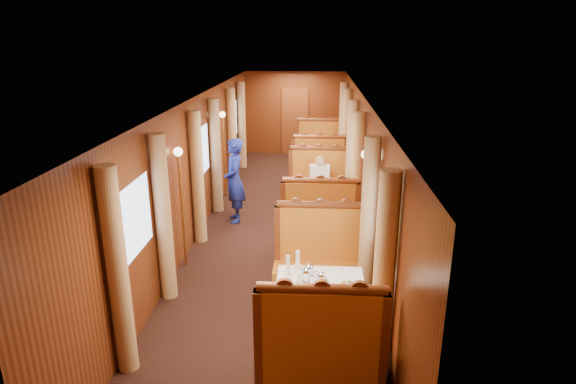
# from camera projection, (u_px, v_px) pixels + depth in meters

# --- Properties ---
(floor) EXTENTS (3.00, 12.00, 0.01)m
(floor) POSITION_uv_depth(u_px,v_px,m) (280.00, 226.00, 9.38)
(floor) COLOR black
(floor) RESTS_ON ground
(ceiling) EXTENTS (3.00, 12.00, 0.01)m
(ceiling) POSITION_uv_depth(u_px,v_px,m) (280.00, 96.00, 8.59)
(ceiling) COLOR silver
(ceiling) RESTS_ON wall_left
(wall_far) EXTENTS (3.00, 0.01, 2.50)m
(wall_far) POSITION_uv_depth(u_px,v_px,m) (295.00, 113.00, 14.67)
(wall_far) COLOR brown
(wall_far) RESTS_ON floor
(wall_left) EXTENTS (0.01, 12.00, 2.50)m
(wall_left) POSITION_uv_depth(u_px,v_px,m) (201.00, 163.00, 9.07)
(wall_left) COLOR brown
(wall_left) RESTS_ON floor
(wall_right) EXTENTS (0.01, 12.00, 2.50)m
(wall_right) POSITION_uv_depth(u_px,v_px,m) (361.00, 165.00, 8.90)
(wall_right) COLOR brown
(wall_right) RESTS_ON floor
(doorway_far) EXTENTS (0.80, 0.04, 2.00)m
(doorway_far) POSITION_uv_depth(u_px,v_px,m) (295.00, 122.00, 14.72)
(doorway_far) COLOR brown
(doorway_far) RESTS_ON floor
(table_near) EXTENTS (1.05, 0.72, 0.75)m
(table_near) POSITION_uv_depth(u_px,v_px,m) (320.00, 307.00, 5.90)
(table_near) COLOR white
(table_near) RESTS_ON floor
(banquette_near_fwd) EXTENTS (1.30, 0.55, 1.34)m
(banquette_near_fwd) POSITION_uv_depth(u_px,v_px,m) (320.00, 356.00, 4.92)
(banquette_near_fwd) COLOR #B34813
(banquette_near_fwd) RESTS_ON floor
(banquette_near_aft) EXTENTS (1.30, 0.55, 1.34)m
(banquette_near_aft) POSITION_uv_depth(u_px,v_px,m) (320.00, 266.00, 6.85)
(banquette_near_aft) COLOR #B34813
(banquette_near_aft) RESTS_ON floor
(table_mid) EXTENTS (1.05, 0.72, 0.75)m
(table_mid) POSITION_uv_depth(u_px,v_px,m) (319.00, 209.00, 9.22)
(table_mid) COLOR white
(table_mid) RESTS_ON floor
(banquette_mid_fwd) EXTENTS (1.30, 0.55, 1.34)m
(banquette_mid_fwd) POSITION_uv_depth(u_px,v_px,m) (319.00, 226.00, 8.24)
(banquette_mid_fwd) COLOR #B34813
(banquette_mid_fwd) RESTS_ON floor
(banquette_mid_aft) EXTENTS (1.30, 0.55, 1.34)m
(banquette_mid_aft) POSITION_uv_depth(u_px,v_px,m) (319.00, 190.00, 10.16)
(banquette_mid_aft) COLOR #B34813
(banquette_mid_aft) RESTS_ON floor
(table_far) EXTENTS (1.05, 0.72, 0.75)m
(table_far) POSITION_uv_depth(u_px,v_px,m) (319.00, 162.00, 12.54)
(table_far) COLOR white
(table_far) RESTS_ON floor
(banquette_far_fwd) EXTENTS (1.30, 0.55, 1.34)m
(banquette_far_fwd) POSITION_uv_depth(u_px,v_px,m) (319.00, 171.00, 11.56)
(banquette_far_fwd) COLOR #B34813
(banquette_far_fwd) RESTS_ON floor
(banquette_far_aft) EXTENTS (1.30, 0.55, 1.34)m
(banquette_far_aft) POSITION_uv_depth(u_px,v_px,m) (319.00, 151.00, 13.48)
(banquette_far_aft) COLOR #B34813
(banquette_far_aft) RESTS_ON floor
(tea_tray) EXTENTS (0.37, 0.30, 0.01)m
(tea_tray) POSITION_uv_depth(u_px,v_px,m) (312.00, 280.00, 5.75)
(tea_tray) COLOR silver
(tea_tray) RESTS_ON table_near
(teapot_left) EXTENTS (0.19, 0.16, 0.15)m
(teapot_left) POSITION_uv_depth(u_px,v_px,m) (307.00, 277.00, 5.69)
(teapot_left) COLOR silver
(teapot_left) RESTS_ON tea_tray
(teapot_right) EXTENTS (0.19, 0.15, 0.14)m
(teapot_right) POSITION_uv_depth(u_px,v_px,m) (321.00, 281.00, 5.62)
(teapot_right) COLOR silver
(teapot_right) RESTS_ON tea_tray
(teapot_back) EXTENTS (0.20, 0.17, 0.14)m
(teapot_back) POSITION_uv_depth(u_px,v_px,m) (309.00, 273.00, 5.80)
(teapot_back) COLOR silver
(teapot_back) RESTS_ON tea_tray
(fruit_plate) EXTENTS (0.23, 0.23, 0.05)m
(fruit_plate) POSITION_uv_depth(u_px,v_px,m) (347.00, 285.00, 5.62)
(fruit_plate) COLOR white
(fruit_plate) RESTS_ON table_near
(cup_inboard) EXTENTS (0.08, 0.08, 0.26)m
(cup_inboard) POSITION_uv_depth(u_px,v_px,m) (288.00, 268.00, 5.85)
(cup_inboard) COLOR white
(cup_inboard) RESTS_ON table_near
(cup_outboard) EXTENTS (0.08, 0.08, 0.26)m
(cup_outboard) POSITION_uv_depth(u_px,v_px,m) (298.00, 262.00, 5.98)
(cup_outboard) COLOR white
(cup_outboard) RESTS_ON table_near
(rose_vase_mid) EXTENTS (0.06, 0.06, 0.36)m
(rose_vase_mid) POSITION_uv_depth(u_px,v_px,m) (319.00, 182.00, 9.01)
(rose_vase_mid) COLOR silver
(rose_vase_mid) RESTS_ON table_mid
(rose_vase_far) EXTENTS (0.06, 0.06, 0.36)m
(rose_vase_far) POSITION_uv_depth(u_px,v_px,m) (321.00, 141.00, 12.39)
(rose_vase_far) COLOR silver
(rose_vase_far) RESTS_ON table_far
(window_left_near) EXTENTS (0.01, 1.20, 0.90)m
(window_left_near) POSITION_uv_depth(u_px,v_px,m) (133.00, 221.00, 5.69)
(window_left_near) COLOR #95ADCF
(window_left_near) RESTS_ON wall_left
(curtain_left_near_a) EXTENTS (0.22, 0.22, 2.35)m
(curtain_left_near_a) POSITION_uv_depth(u_px,v_px,m) (118.00, 274.00, 5.03)
(curtain_left_near_a) COLOR tan
(curtain_left_near_a) RESTS_ON floor
(curtain_left_near_b) EXTENTS (0.22, 0.22, 2.35)m
(curtain_left_near_b) POSITION_uv_depth(u_px,v_px,m) (163.00, 219.00, 6.51)
(curtain_left_near_b) COLOR tan
(curtain_left_near_b) RESTS_ON floor
(window_right_near) EXTENTS (0.01, 1.20, 0.90)m
(window_right_near) POSITION_uv_depth(u_px,v_px,m) (386.00, 227.00, 5.52)
(window_right_near) COLOR #95ADCF
(window_right_near) RESTS_ON wall_right
(curtain_right_near_a) EXTENTS (0.22, 0.22, 2.35)m
(curtain_right_near_a) POSITION_uv_depth(u_px,v_px,m) (384.00, 281.00, 4.87)
(curtain_right_near_a) COLOR tan
(curtain_right_near_a) RESTS_ON floor
(curtain_right_near_b) EXTENTS (0.22, 0.22, 2.35)m
(curtain_right_near_b) POSITION_uv_depth(u_px,v_px,m) (368.00, 224.00, 6.35)
(curtain_right_near_b) COLOR tan
(curtain_right_near_b) RESTS_ON floor
(window_left_mid) EXTENTS (0.01, 1.20, 0.90)m
(window_left_mid) POSITION_uv_depth(u_px,v_px,m) (201.00, 152.00, 9.01)
(window_left_mid) COLOR #95ADCF
(window_left_mid) RESTS_ON wall_left
(curtain_left_mid_a) EXTENTS (0.22, 0.22, 2.35)m
(curtain_left_mid_a) POSITION_uv_depth(u_px,v_px,m) (198.00, 178.00, 8.35)
(curtain_left_mid_a) COLOR tan
(curtain_left_mid_a) RESTS_ON floor
(curtain_left_mid_b) EXTENTS (0.22, 0.22, 2.35)m
(curtain_left_mid_b) POSITION_uv_depth(u_px,v_px,m) (216.00, 157.00, 9.83)
(curtain_left_mid_b) COLOR tan
(curtain_left_mid_b) RESTS_ON floor
(window_right_mid) EXTENTS (0.01, 1.20, 0.90)m
(window_right_mid) POSITION_uv_depth(u_px,v_px,m) (360.00, 155.00, 8.84)
(window_right_mid) COLOR #95ADCF
(window_right_mid) RESTS_ON wall_right
(curtain_right_mid_a) EXTENTS (0.22, 0.22, 2.35)m
(curtain_right_mid_a) POSITION_uv_depth(u_px,v_px,m) (357.00, 181.00, 8.19)
(curtain_right_mid_a) COLOR tan
(curtain_right_mid_a) RESTS_ON floor
(curtain_right_mid_b) EXTENTS (0.22, 0.22, 2.35)m
(curtain_right_mid_b) POSITION_uv_depth(u_px,v_px,m) (351.00, 159.00, 9.67)
(curtain_right_mid_b) COLOR tan
(curtain_right_mid_b) RESTS_ON floor
(window_left_far) EXTENTS (0.01, 1.20, 0.90)m
(window_left_far) POSITION_uv_depth(u_px,v_px,m) (233.00, 120.00, 12.33)
(window_left_far) COLOR #95ADCF
(window_left_far) RESTS_ON wall_left
(curtain_left_far_a) EXTENTS (0.22, 0.22, 2.35)m
(curtain_left_far_a) POSITION_uv_depth(u_px,v_px,m) (232.00, 137.00, 11.67)
(curtain_left_far_a) COLOR tan
(curtain_left_far_a) RESTS_ON floor
(curtain_left_far_b) EXTENTS (0.22, 0.22, 2.35)m
(curtain_left_far_b) POSITION_uv_depth(u_px,v_px,m) (242.00, 126.00, 13.15)
(curtain_left_far_b) COLOR tan
(curtain_left_far_b) RESTS_ON floor
(window_right_far) EXTENTS (0.01, 1.20, 0.90)m
(window_right_far) POSITION_uv_depth(u_px,v_px,m) (349.00, 122.00, 12.16)
(window_right_far) COLOR #95ADCF
(window_right_far) RESTS_ON wall_right
(curtain_right_far_a) EXTENTS (0.22, 0.22, 2.35)m
(curtain_right_far_a) POSITION_uv_depth(u_px,v_px,m) (346.00, 139.00, 11.51)
(curtain_right_far_a) COLOR tan
(curtain_right_far_a) RESTS_ON floor
(curtain_right_far_b) EXTENTS (0.22, 0.22, 2.35)m
(curtain_right_far_b) POSITION_uv_depth(u_px,v_px,m) (343.00, 127.00, 12.99)
(curtain_right_far_b) COLOR tan
(curtain_right_far_b) RESTS_ON floor
(sconce_left_fore) EXTENTS (0.14, 0.14, 1.95)m
(sconce_left_fore) POSITION_uv_depth(u_px,v_px,m) (180.00, 183.00, 7.37)
(sconce_left_fore) COLOR #BF8C3F
(sconce_left_fore) RESTS_ON floor
(sconce_right_fore) EXTENTS (0.14, 0.14, 1.95)m
(sconce_right_fore) POSITION_uv_depth(u_px,v_px,m) (364.00, 187.00, 7.21)
(sconce_right_fore) COLOR #BF8C3F
(sconce_right_fore) RESTS_ON floor
(sconce_left_aft) EXTENTS (0.14, 0.14, 1.95)m
(sconce_left_aft) POSITION_uv_depth(u_px,v_px,m) (223.00, 137.00, 10.68)
(sconce_left_aft) COLOR #BF8C3F
(sconce_left_aft) RESTS_ON floor
(sconce_right_aft) EXTENTS (0.14, 0.14, 1.95)m
(sconce_right_aft) POSITION_uv_depth(u_px,v_px,m) (350.00, 138.00, 10.52)
(sconce_right_aft) COLOR #BF8C3F
(sconce_right_aft) RESTS_ON floor
(steward) EXTENTS (0.54, 0.69, 1.67)m
(steward) POSITION_uv_depth(u_px,v_px,m) (235.00, 181.00, 9.38)
(steward) COLOR navy
(steward) RESTS_ON floor
(passenger) EXTENTS (0.40, 0.44, 0.76)m
(passenger) POSITION_uv_depth(u_px,v_px,m) (320.00, 179.00, 9.82)
(passenger) COLOR beige
(passenger) RESTS_ON banquette_mid_aft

